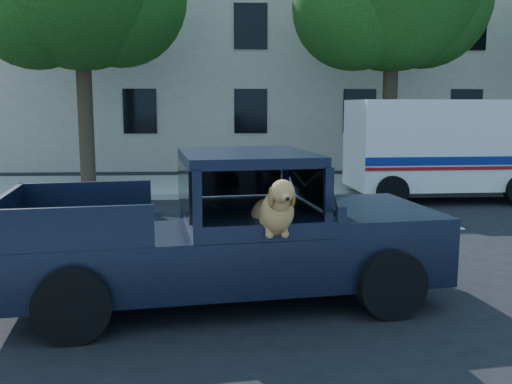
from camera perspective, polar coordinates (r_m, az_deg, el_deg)
ground at (r=7.81m, az=-3.66°, el=-9.44°), size 120.00×120.00×0.00m
far_sidewalk at (r=16.79m, az=-3.31°, el=0.64°), size 60.00×4.00×0.15m
lane_stripes at (r=11.25m, az=6.80°, el=-3.80°), size 21.60×0.14×0.01m
building_main at (r=24.19m, az=4.02°, el=13.61°), size 26.00×6.00×9.00m
pickup_truck at (r=7.16m, az=-3.61°, el=-5.90°), size 5.44×2.91×1.86m
mail_truck at (r=15.34m, az=17.72°, el=3.39°), size 4.76×2.56×2.55m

